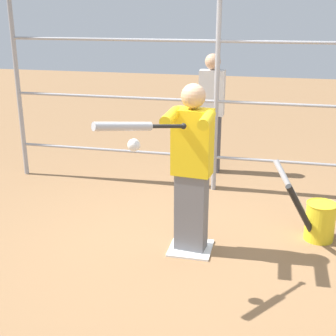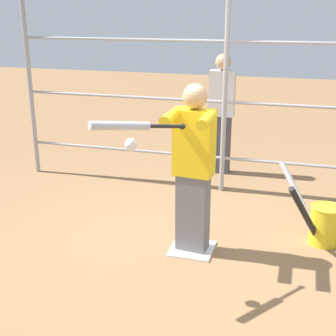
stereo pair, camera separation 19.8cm
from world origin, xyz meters
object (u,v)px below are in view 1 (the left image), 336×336
object	(u,v)px
softball_in_flight	(134,145)
bystander_behind_fence	(211,112)
batter	(192,165)
bat_bucket	(317,218)
baseball_bat_swinging	(131,126)

from	to	relation	value
softball_in_flight	bystander_behind_fence	size ratio (longest dim) A/B	0.06
softball_in_flight	bystander_behind_fence	xyz separation A→B (m)	(-0.16, -3.05, -0.39)
batter	bystander_behind_fence	xyz separation A→B (m)	(0.15, -2.30, -0.01)
bat_bucket	batter	bearing A→B (deg)	23.46
batter	baseball_bat_swinging	distance (m)	0.98
bat_bucket	bystander_behind_fence	size ratio (longest dim) A/B	0.48
batter	bystander_behind_fence	bearing A→B (deg)	-86.35
batter	bystander_behind_fence	distance (m)	2.31
softball_in_flight	baseball_bat_swinging	bearing A→B (deg)	61.70
softball_in_flight	bystander_behind_fence	bearing A→B (deg)	-92.96
baseball_bat_swinging	softball_in_flight	size ratio (longest dim) A/B	6.63
baseball_bat_swinging	bystander_behind_fence	bearing A→B (deg)	-93.12
batter	bat_bucket	size ratio (longest dim) A/B	2.03
batter	baseball_bat_swinging	bearing A→B (deg)	67.73
bystander_behind_fence	batter	bearing A→B (deg)	93.65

